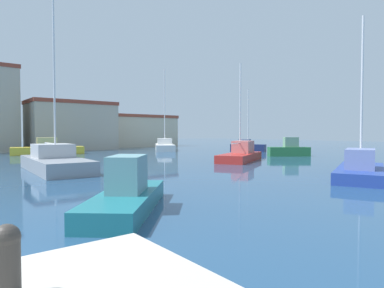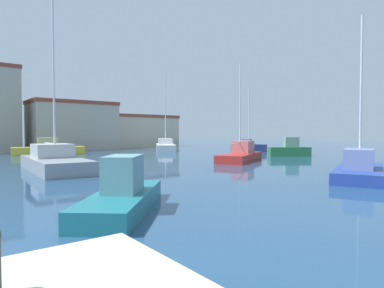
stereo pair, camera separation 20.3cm
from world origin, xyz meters
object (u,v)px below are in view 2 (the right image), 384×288
(motorboat_yellow_inner_mooring, at_px, (49,149))
(sailboat_navy_center_channel, at_px, (248,146))
(sailboat_grey_behind_lamppost, at_px, (54,161))
(sailboat_blue_distant_east, at_px, (359,168))
(motorboat_green_mid_harbor, at_px, (290,150))
(motorboat_teal_far_right, at_px, (123,194))
(sailboat_white_far_left, at_px, (165,146))
(sailboat_red_near_pier, at_px, (241,154))

(motorboat_yellow_inner_mooring, distance_m, sailboat_navy_center_channel, 24.56)
(motorboat_yellow_inner_mooring, bearing_deg, sailboat_grey_behind_lamppost, -103.35)
(sailboat_blue_distant_east, relative_size, sailboat_navy_center_channel, 1.08)
(sailboat_grey_behind_lamppost, xyz_separation_m, motorboat_green_mid_harbor, (23.22, -1.40, 0.05))
(motorboat_teal_far_right, xyz_separation_m, sailboat_navy_center_channel, (28.13, 20.47, 0.12))
(sailboat_blue_distant_east, relative_size, motorboat_teal_far_right, 1.68)
(sailboat_grey_behind_lamppost, relative_size, motorboat_green_mid_harbor, 2.72)
(sailboat_grey_behind_lamppost, relative_size, motorboat_teal_far_right, 2.16)
(sailboat_white_far_left, distance_m, motorboat_yellow_inner_mooring, 15.41)
(motorboat_teal_far_right, height_order, sailboat_navy_center_channel, sailboat_navy_center_channel)
(motorboat_teal_far_right, distance_m, motorboat_green_mid_harbor, 27.16)
(sailboat_blue_distant_east, height_order, motorboat_teal_far_right, sailboat_blue_distant_east)
(sailboat_grey_behind_lamppost, distance_m, motorboat_green_mid_harbor, 23.26)
(sailboat_white_far_left, distance_m, sailboat_blue_distant_east, 31.38)
(sailboat_white_far_left, height_order, sailboat_blue_distant_east, sailboat_white_far_left)
(motorboat_teal_far_right, relative_size, motorboat_green_mid_harbor, 1.26)
(motorboat_teal_far_right, xyz_separation_m, motorboat_yellow_inner_mooring, (5.46, 29.93, 0.11))
(motorboat_green_mid_harbor, bearing_deg, sailboat_grey_behind_lamppost, 176.54)
(sailboat_blue_distant_east, relative_size, sailboat_grey_behind_lamppost, 0.78)
(motorboat_yellow_inner_mooring, xyz_separation_m, sailboat_red_near_pier, (10.96, -19.33, -0.05))
(sailboat_grey_behind_lamppost, distance_m, motorboat_yellow_inner_mooring, 17.54)
(sailboat_red_near_pier, bearing_deg, motorboat_teal_far_right, -147.17)
(motorboat_yellow_inner_mooring, xyz_separation_m, sailboat_navy_center_channel, (22.67, -9.46, 0.01))
(sailboat_white_far_left, height_order, motorboat_green_mid_harbor, sailboat_white_far_left)
(motorboat_yellow_inner_mooring, height_order, sailboat_red_near_pier, sailboat_red_near_pier)
(sailboat_navy_center_channel, bearing_deg, sailboat_grey_behind_lamppost, -164.10)
(motorboat_green_mid_harbor, bearing_deg, sailboat_blue_distant_east, -131.74)
(motorboat_teal_far_right, bearing_deg, sailboat_grey_behind_lamppost, 83.75)
(sailboat_grey_behind_lamppost, bearing_deg, motorboat_green_mid_harbor, -3.46)
(motorboat_teal_far_right, xyz_separation_m, motorboat_green_mid_harbor, (24.63, 11.45, 0.15))
(sailboat_grey_behind_lamppost, xyz_separation_m, motorboat_yellow_inner_mooring, (4.05, 17.07, 0.00))
(sailboat_blue_distant_east, distance_m, motorboat_yellow_inner_mooring, 32.05)
(motorboat_green_mid_harbor, bearing_deg, motorboat_teal_far_right, -155.06)
(motorboat_yellow_inner_mooring, relative_size, sailboat_navy_center_channel, 0.96)
(sailboat_grey_behind_lamppost, height_order, motorboat_teal_far_right, sailboat_grey_behind_lamppost)
(sailboat_blue_distant_east, bearing_deg, sailboat_red_near_pier, 75.60)
(motorboat_teal_far_right, distance_m, sailboat_red_near_pier, 19.54)
(sailboat_grey_behind_lamppost, bearing_deg, motorboat_teal_far_right, -96.25)
(sailboat_grey_behind_lamppost, bearing_deg, sailboat_red_near_pier, -8.57)
(sailboat_grey_behind_lamppost, xyz_separation_m, sailboat_navy_center_channel, (26.72, 7.61, 0.01))
(sailboat_navy_center_channel, bearing_deg, motorboat_yellow_inner_mooring, 157.35)
(sailboat_white_far_left, height_order, sailboat_red_near_pier, sailboat_white_far_left)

